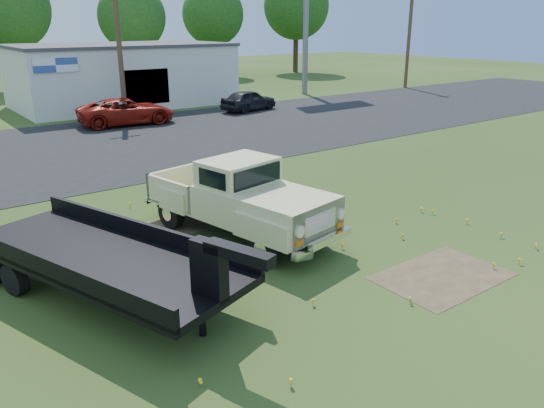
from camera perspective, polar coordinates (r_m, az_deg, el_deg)
The scene contains 15 objects.
ground at distance 13.66m, azimuth 3.84°, elevation -4.90°, with size 140.00×140.00×0.00m, color #284115.
asphalt_lot at distance 26.37m, azimuth -17.85°, elevation 5.97°, with size 90.00×14.00×0.02m, color black.
dirt_patch_a at distance 12.86m, azimuth 17.82°, elevation -7.40°, with size 3.00×2.00×0.01m, color brown.
dirt_patch_b at distance 15.37m, azimuth -10.44°, elevation -2.39°, with size 2.20×1.60×0.01m, color brown.
commercial_building at distance 39.25m, azimuth -15.76°, elevation 13.28°, with size 14.20×8.20×4.15m.
utility_pole_mid at distance 33.74m, azimuth -16.18°, elevation 16.70°, with size 1.60×0.30×9.00m.
utility_pole_east at distance 49.47m, azimuth 14.55°, elevation 17.33°, with size 1.60×0.30×9.00m.
treeline_d at distance 50.99m, azimuth -26.56°, elevation 18.33°, with size 6.72×6.72×10.00m.
treeline_e at distance 52.49m, azimuth -14.84°, elevation 18.88°, with size 6.08×6.08×9.04m.
treeline_f at distance 59.22m, azimuth -6.37°, elevation 19.60°, with size 6.40×6.40×9.52m.
treeline_g at distance 63.74m, azimuth 2.62°, elevation 20.49°, with size 7.36×7.36×10.95m.
vintage_pickup_truck at distance 14.21m, azimuth -3.60°, elevation 0.70°, with size 2.29×5.90×2.14m, color tan, non-canonical shape.
flatbed_trailer at distance 11.63m, azimuth -17.99°, elevation -4.86°, with size 2.45×7.34×2.00m, color black, non-canonical shape.
red_pickup at distance 31.46m, azimuth -15.38°, elevation 9.56°, with size 2.45×5.32×1.48m, color maroon.
dark_sedan at distance 35.32m, azimuth -2.52°, elevation 11.07°, with size 1.61×4.00×1.36m, color black.
Camera 1 is at (-8.16, -9.46, 5.51)m, focal length 35.00 mm.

